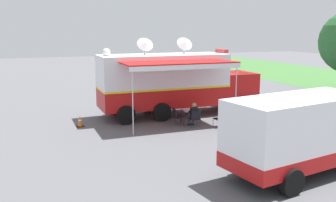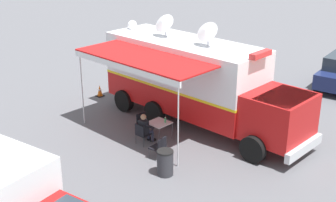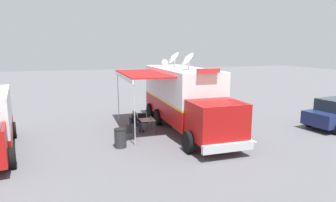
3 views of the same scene
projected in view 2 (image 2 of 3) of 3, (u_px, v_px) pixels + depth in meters
ground_plane at (183, 118)px, 20.35m from camera, size 100.00×100.00×0.00m
lot_stripe at (250, 113)px, 20.90m from camera, size 0.18×4.80×0.01m
command_truck at (197, 80)px, 19.13m from camera, size 4.93×9.52×4.53m
folding_table at (159, 124)px, 18.12m from camera, size 0.81×0.81×0.73m
water_bottle at (165, 120)px, 18.07m from camera, size 0.07×0.07×0.22m
folding_chair_at_table at (142, 133)px, 17.73m from camera, size 0.49×0.49×0.87m
folding_chair_beside_table at (143, 122)px, 18.67m from camera, size 0.49×0.49×0.87m
folding_chair_spare_by_truck at (159, 146)px, 16.67m from camera, size 0.53×0.53×0.87m
seated_responder at (145, 128)px, 17.80m from camera, size 0.66×0.56×1.25m
trash_bin at (165, 163)px, 15.64m from camera, size 0.57×0.57×0.91m
traffic_cone at (100, 91)px, 22.78m from camera, size 0.36×0.36×0.58m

